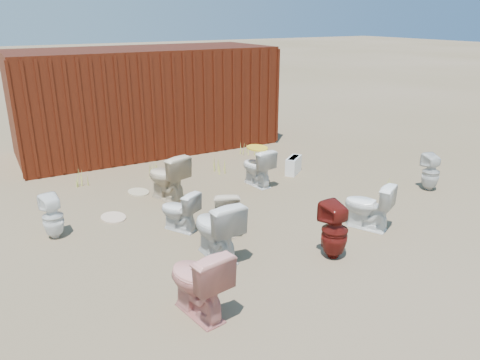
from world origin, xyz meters
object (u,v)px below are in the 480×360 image
shipping_container (146,99)px  toilet_front_c (216,229)px  toilet_back_a (53,217)px  loose_tank (293,165)px  toilet_back_yellowlid (257,167)px  toilet_front_a (179,211)px  toilet_front_e (368,206)px  toilet_back_beige_right (226,211)px  toilet_back_beige_left (167,177)px  toilet_front_maroon (335,231)px  toilet_front_pink (198,281)px  toilet_back_e (431,172)px

shipping_container → toilet_front_c: bearing=-100.4°
toilet_front_c → toilet_back_a: toilet_front_c is taller
shipping_container → loose_tank: (1.94, -3.44, -1.02)m
shipping_container → toilet_back_yellowlid: shipping_container is taller
toilet_front_c → toilet_back_yellowlid: toilet_front_c is taller
toilet_back_a → loose_tank: bearing=177.3°
toilet_front_a → toilet_front_e: bearing=121.5°
toilet_back_a → toilet_back_beige_right: bearing=144.3°
toilet_back_yellowlid → toilet_front_a: bearing=21.9°
loose_tank → toilet_back_beige_right: bearing=178.0°
toilet_back_a → loose_tank: (4.83, 0.69, -0.16)m
toilet_front_a → toilet_back_beige_right: size_ratio=0.94×
toilet_back_beige_left → loose_tank: (2.81, 0.08, -0.25)m
toilet_front_maroon → toilet_front_pink: bearing=4.5°
toilet_front_maroon → loose_tank: (1.62, 3.19, -0.22)m
shipping_container → toilet_front_a: (-1.18, -4.79, -0.88)m
toilet_front_a → toilet_back_e: (4.78, -0.71, 0.03)m
toilet_front_e → toilet_back_yellowlid: 2.53m
toilet_front_maroon → toilet_back_beige_left: bearing=-71.6°
toilet_front_c → toilet_back_yellowlid: size_ratio=1.16×
toilet_back_e → toilet_front_c: bearing=15.8°
toilet_front_maroon → toilet_back_beige_right: size_ratio=1.17×
shipping_container → toilet_front_a: size_ratio=9.40×
toilet_back_beige_right → loose_tank: size_ratio=1.36×
toilet_front_c → toilet_back_beige_left: bearing=-98.3°
toilet_front_c → toilet_front_pink: bearing=50.6°
toilet_front_maroon → toilet_back_beige_left: (-1.19, 3.11, 0.03)m
toilet_front_e → loose_tank: bearing=-128.9°
toilet_front_pink → toilet_front_e: 3.28m
toilet_back_a → loose_tank: 4.88m
toilet_front_pink → toilet_front_c: size_ratio=0.97×
toilet_front_pink → shipping_container: bearing=-114.4°
toilet_front_maroon → toilet_back_e: 3.47m
toilet_back_yellowlid → shipping_container: bearing=-82.6°
toilet_front_maroon → toilet_back_beige_right: toilet_front_maroon is taller
toilet_front_pink → toilet_back_yellowlid: bearing=-139.9°
toilet_front_e → toilet_back_a: 4.73m
toilet_front_maroon → toilet_back_beige_right: bearing=-60.5°
shipping_container → toilet_back_e: size_ratio=8.58×
toilet_front_a → toilet_back_yellowlid: toilet_back_yellowlid is taller
toilet_back_beige_right → toilet_front_pink: bearing=78.5°
toilet_back_a → toilet_front_a: bearing=147.9°
toilet_front_a → toilet_back_beige_left: (0.30, 1.27, 0.11)m
toilet_front_pink → toilet_back_a: (-1.07, 2.76, -0.08)m
toilet_front_a → toilet_back_a: toilet_back_a is taller
toilet_front_pink → toilet_front_c: toilet_front_c is taller
shipping_container → toilet_front_e: bearing=-77.4°
shipping_container → loose_tank: bearing=-60.6°
toilet_front_c → toilet_front_e: size_ratio=1.15×
toilet_front_a → toilet_front_c: size_ratio=0.75×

